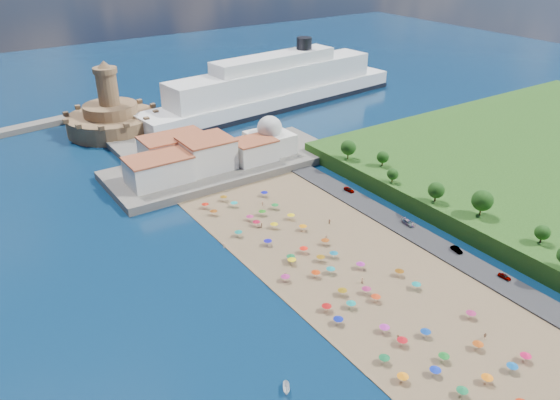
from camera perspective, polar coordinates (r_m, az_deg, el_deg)
ground at (r=155.31m, az=3.95°, el=-6.49°), size 700.00×700.00×0.00m
terrace at (r=213.77m, az=-5.87°, el=3.70°), size 90.00×36.00×3.00m
jetty at (r=235.91m, az=-14.70°, el=5.14°), size 18.00×70.00×2.40m
waterfront_buildings at (r=206.61m, az=-9.22°, el=4.56°), size 57.00×29.00×11.00m
domed_building at (r=218.73m, az=-1.08°, el=6.51°), size 16.00×16.00×15.00m
fortress at (r=261.17m, az=-17.18°, el=8.22°), size 40.00×40.00×32.40m
cruise_ship at (r=285.25m, az=-0.57°, el=11.59°), size 152.01×37.09×32.90m
beach_parasols at (r=146.51m, az=6.20°, el=-7.87°), size 31.01×115.64×2.20m
beachgoers at (r=158.39m, az=3.15°, el=-5.24°), size 36.14×85.09×1.88m
parked_cars at (r=175.17m, az=13.69°, el=-2.56°), size 2.36×67.63×1.42m
hillside_trees at (r=177.32m, az=17.83°, el=0.46°), size 12.04×106.14×8.29m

